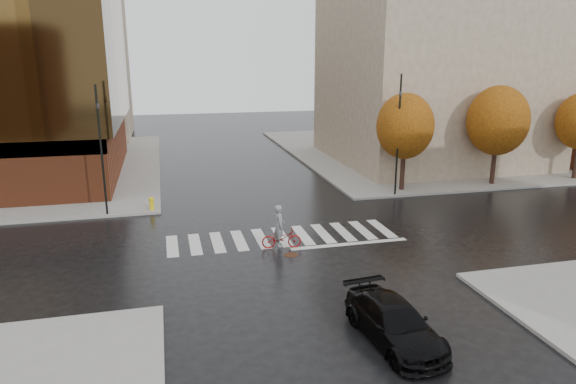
% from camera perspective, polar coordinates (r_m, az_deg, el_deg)
% --- Properties ---
extents(ground, '(120.00, 120.00, 0.00)m').
position_cam_1_polar(ground, '(25.90, -0.42, -5.37)').
color(ground, black).
rests_on(ground, ground).
extents(sidewalk_ne, '(30.00, 30.00, 0.15)m').
position_cam_1_polar(sidewalk_ne, '(52.73, 16.78, 4.56)').
color(sidewalk_ne, gray).
rests_on(sidewalk_ne, ground).
extents(crosswalk, '(12.00, 3.00, 0.01)m').
position_cam_1_polar(crosswalk, '(26.36, -0.67, -5.00)').
color(crosswalk, silver).
rests_on(crosswalk, ground).
extents(building_ne_tan, '(16.00, 16.00, 18.00)m').
position_cam_1_polar(building_ne_tan, '(46.51, 15.79, 14.59)').
color(building_ne_tan, gray).
rests_on(building_ne_tan, sidewalk_ne).
extents(building_nw_far, '(14.00, 12.00, 20.00)m').
position_cam_1_polar(building_nw_far, '(61.52, -24.40, 14.73)').
color(building_nw_far, gray).
rests_on(building_nw_far, sidewalk_nw).
extents(tree_ne_a, '(3.80, 3.80, 6.50)m').
position_cam_1_polar(tree_ne_a, '(35.04, 12.88, 7.13)').
color(tree_ne_a, black).
rests_on(tree_ne_a, sidewalk_ne).
extents(tree_ne_b, '(4.20, 4.20, 6.89)m').
position_cam_1_polar(tree_ne_b, '(38.66, 22.29, 7.34)').
color(tree_ne_b, black).
rests_on(tree_ne_b, sidewalk_ne).
extents(sedan, '(2.29, 4.71, 1.32)m').
position_cam_1_polar(sedan, '(17.40, 11.71, -14.01)').
color(sedan, black).
rests_on(sedan, ground).
extents(cyclist, '(1.97, 0.93, 2.16)m').
position_cam_1_polar(cyclist, '(24.65, -0.81, -4.63)').
color(cyclist, maroon).
rests_on(cyclist, ground).
extents(traffic_light_nw, '(0.23, 0.21, 7.33)m').
position_cam_1_polar(traffic_light_nw, '(30.48, -20.11, 5.22)').
color(traffic_light_nw, black).
rests_on(traffic_light_nw, sidewalk_nw).
extents(traffic_light_ne, '(0.20, 0.23, 7.74)m').
position_cam_1_polar(traffic_light_ne, '(33.60, 12.19, 7.12)').
color(traffic_light_ne, black).
rests_on(traffic_light_ne, sidewalk_ne).
extents(fire_hydrant, '(0.29, 0.29, 0.80)m').
position_cam_1_polar(fire_hydrant, '(31.29, -14.92, -1.16)').
color(fire_hydrant, yellow).
rests_on(fire_hydrant, sidewalk_nw).
extents(manhole, '(0.78, 0.78, 0.01)m').
position_cam_1_polar(manhole, '(24.05, 0.32, -7.00)').
color(manhole, '#4C2D1B').
rests_on(manhole, ground).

